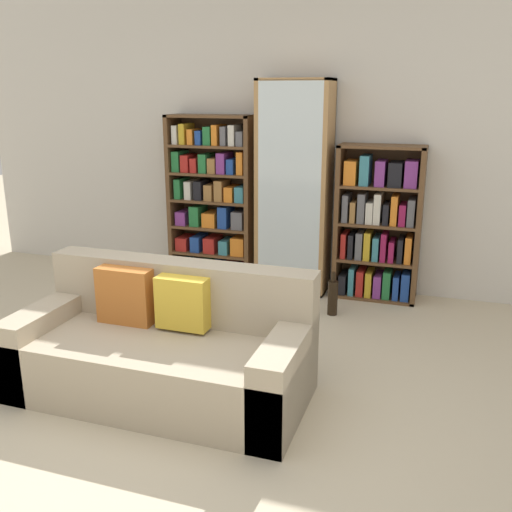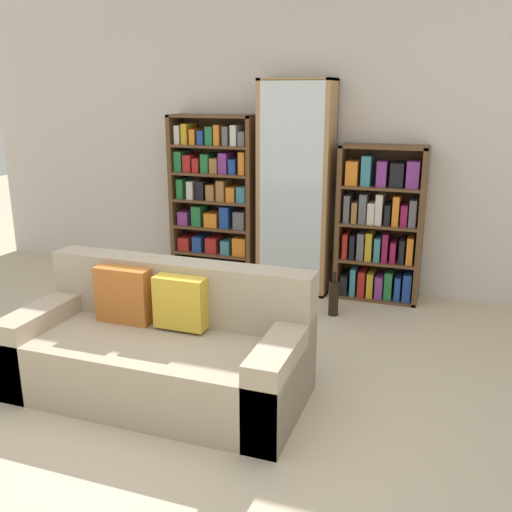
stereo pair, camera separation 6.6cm
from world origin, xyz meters
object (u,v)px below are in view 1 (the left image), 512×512
object	(u,v)px
couch	(164,350)
wine_bottle	(333,297)
display_cabinet	(294,190)
bookshelf_right	(378,226)
bookshelf_left	(213,202)

from	to	relation	value
couch	wine_bottle	bearing A→B (deg)	65.03
display_cabinet	bookshelf_right	xyz separation A→B (m)	(0.77, 0.02, -0.29)
couch	display_cabinet	xyz separation A→B (m)	(0.25, 2.13, 0.67)
couch	bookshelf_left	world-z (taller)	bookshelf_left
bookshelf_right	couch	bearing A→B (deg)	-115.44
bookshelf_left	display_cabinet	xyz separation A→B (m)	(0.81, -0.02, 0.17)
wine_bottle	display_cabinet	bearing A→B (deg)	132.30
couch	bookshelf_left	distance (m)	2.27
bookshelf_left	wine_bottle	world-z (taller)	bookshelf_left
couch	bookshelf_right	xyz separation A→B (m)	(1.02, 2.14, 0.38)
bookshelf_right	wine_bottle	distance (m)	0.80
couch	bookshelf_right	bearing A→B (deg)	64.56
bookshelf_left	bookshelf_right	bearing A→B (deg)	-0.02
bookshelf_left	bookshelf_right	size ratio (longest dim) A/B	1.17
bookshelf_left	display_cabinet	distance (m)	0.82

